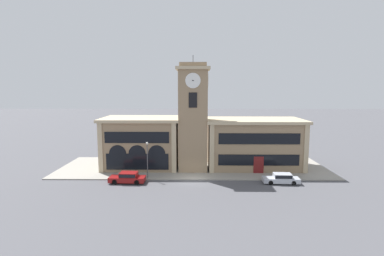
{
  "coord_description": "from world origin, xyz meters",
  "views": [
    {
      "loc": [
        0.4,
        -40.39,
        12.7
      ],
      "look_at": [
        -0.13,
        3.37,
        6.95
      ],
      "focal_mm": 28.0,
      "sensor_mm": 36.0,
      "label": 1
    }
  ],
  "objects": [
    {
      "name": "ground_plane",
      "position": [
        0.0,
        0.0,
        0.0
      ],
      "size": [
        300.0,
        300.0,
        0.0
      ],
      "primitive_type": "plane",
      "color": "#4C4C51"
    },
    {
      "name": "sidewalk_kerb",
      "position": [
        0.0,
        6.72,
        0.07
      ],
      "size": [
        42.36,
        13.43,
        0.15
      ],
      "color": "gray",
      "rests_on": "ground_plane"
    },
    {
      "name": "clock_tower",
      "position": [
        0.0,
        5.54,
        8.32
      ],
      "size": [
        5.06,
        5.06,
        17.74
      ],
      "color": "#937A5B",
      "rests_on": "ground_plane"
    },
    {
      "name": "town_hall_left_wing",
      "position": [
        -8.34,
        7.37,
        4.08
      ],
      "size": [
        12.42,
        8.76,
        8.11
      ],
      "color": "#937A5B",
      "rests_on": "ground_plane"
    },
    {
      "name": "town_hall_right_wing",
      "position": [
        9.83,
        7.37,
        3.97
      ],
      "size": [
        15.4,
        8.76,
        7.88
      ],
      "color": "#937A5B",
      "rests_on": "ground_plane"
    },
    {
      "name": "parked_car_near",
      "position": [
        -8.8,
        -1.13,
        0.76
      ],
      "size": [
        4.9,
        2.06,
        1.46
      ],
      "rotation": [
        0.0,
        0.0,
        3.1
      ],
      "color": "maroon",
      "rests_on": "ground_plane"
    },
    {
      "name": "parked_car_mid",
      "position": [
        12.01,
        -1.13,
        0.71
      ],
      "size": [
        4.93,
        1.92,
        1.36
      ],
      "rotation": [
        0.0,
        0.0,
        3.1
      ],
      "color": "#B2B7C1",
      "rests_on": "ground_plane"
    },
    {
      "name": "street_lamp",
      "position": [
        -6.4,
        0.73,
        3.58
      ],
      "size": [
        0.36,
        0.36,
        5.14
      ],
      "color": "#4C4C51",
      "rests_on": "sidewalk_kerb"
    }
  ]
}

